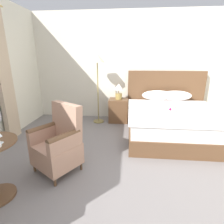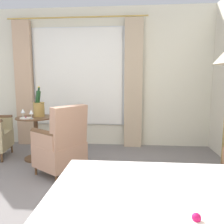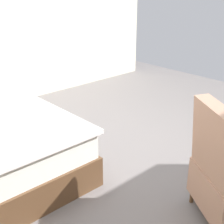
{
  "view_description": "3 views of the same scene",
  "coord_description": "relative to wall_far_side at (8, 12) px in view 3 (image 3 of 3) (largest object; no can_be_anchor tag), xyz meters",
  "views": [
    {
      "loc": [
        -0.08,
        -2.14,
        1.64
      ],
      "look_at": [
        -0.33,
        0.53,
        0.81
      ],
      "focal_mm": 28.0,
      "sensor_mm": 36.0,
      "label": 1
    },
    {
      "loc": [
        1.88,
        1.07,
        1.34
      ],
      "look_at": [
        -0.54,
        0.87,
        1.0
      ],
      "focal_mm": 35.0,
      "sensor_mm": 36.0,
      "label": 2
    },
    {
      "loc": [
        -1.96,
        2.16,
        1.81
      ],
      "look_at": [
        -0.06,
        0.42,
        0.74
      ],
      "focal_mm": 50.0,
      "sensor_mm": 36.0,
      "label": 3
    }
  ],
  "objects": [
    {
      "name": "ground_plane",
      "position": [
        -2.7,
        0.0,
        -1.41
      ],
      "size": [
        6.89,
        6.89,
        0.0
      ],
      "primitive_type": "plane",
      "color": "slate"
    },
    {
      "name": "wall_far_side",
      "position": [
        0.0,
        0.0,
        0.0
      ],
      "size": [
        0.12,
        5.51,
        2.81
      ],
      "color": "silver",
      "rests_on": "ground"
    }
  ]
}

